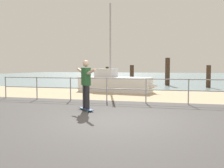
# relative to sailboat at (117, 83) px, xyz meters

# --- Properties ---
(ground_plane) EXTENTS (24.00, 10.00, 0.04)m
(ground_plane) POSITION_rel_sailboat_xyz_m (1.96, -8.97, -0.52)
(ground_plane) COLOR #474444
(ground_plane) RESTS_ON ground
(beach_strip) EXTENTS (24.00, 6.00, 0.04)m
(beach_strip) POSITION_rel_sailboat_xyz_m (1.96, -0.97, -0.52)
(beach_strip) COLOR tan
(beach_strip) RESTS_ON ground
(sea_surface) EXTENTS (72.00, 50.00, 0.04)m
(sea_surface) POSITION_rel_sailboat_xyz_m (1.96, 27.03, -0.52)
(sea_surface) COLOR #75939E
(sea_surface) RESTS_ON ground
(railing_fence) EXTENTS (10.07, 0.05, 1.05)m
(railing_fence) POSITION_rel_sailboat_xyz_m (0.57, -4.37, 0.18)
(railing_fence) COLOR #9EA0A5
(railing_fence) RESTS_ON ground
(sailboat) EXTENTS (5.07, 2.28, 5.31)m
(sailboat) POSITION_rel_sailboat_xyz_m (0.00, 0.00, 0.00)
(sailboat) COLOR silver
(sailboat) RESTS_ON ground
(skateboard) EXTENTS (0.70, 0.72, 0.08)m
(skateboard) POSITION_rel_sailboat_xyz_m (0.47, -6.61, -0.46)
(skateboard) COLOR #334C8C
(skateboard) RESTS_ON ground
(skateboarder) EXTENTS (1.07, 1.11, 1.65)m
(skateboarder) POSITION_rel_sailboat_xyz_m (0.47, -6.61, 0.49)
(skateboarder) COLOR #26262B
(skateboarder) RESTS_ON skateboard
(groyne_post_0) EXTENTS (0.30, 0.30, 1.53)m
(groyne_post_0) POSITION_rel_sailboat_xyz_m (-3.15, 9.10, 0.24)
(groyne_post_0) COLOR #422D1E
(groyne_post_0) RESTS_ON ground
(groyne_post_1) EXTENTS (0.34, 0.34, 1.67)m
(groyne_post_1) POSITION_rel_sailboat_xyz_m (-0.20, 6.28, 0.31)
(groyne_post_1) COLOR #422D1E
(groyne_post_1) RESTS_ON ground
(groyne_post_2) EXTENTS (0.38, 0.38, 2.25)m
(groyne_post_2) POSITION_rel_sailboat_xyz_m (2.75, 6.14, 0.60)
(groyne_post_2) COLOR #422D1E
(groyne_post_2) RESTS_ON ground
(groyne_post_3) EXTENTS (0.32, 0.32, 1.64)m
(groyne_post_3) POSITION_rel_sailboat_xyz_m (5.70, 4.60, 0.30)
(groyne_post_3) COLOR #422D1E
(groyne_post_3) RESTS_ON ground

